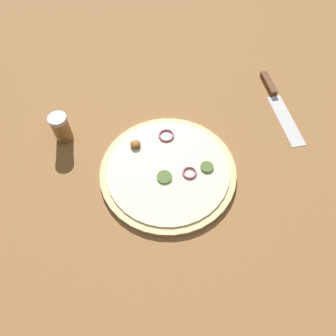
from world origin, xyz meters
TOP-DOWN VIEW (x-y plane):
  - ground_plane at (0.00, 0.00)m, footprint 3.00×3.00m
  - pizza at (0.00, -0.00)m, footprint 0.35×0.35m
  - knife at (0.17, -0.38)m, footprint 0.29×0.05m
  - spice_jar at (0.19, 0.24)m, footprint 0.05×0.05m

SIDE VIEW (x-z plane):
  - ground_plane at x=0.00m, z-range 0.00..0.00m
  - knife at x=0.17m, z-range 0.00..0.02m
  - pizza at x=0.00m, z-range -0.01..0.02m
  - spice_jar at x=0.19m, z-range 0.00..0.08m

